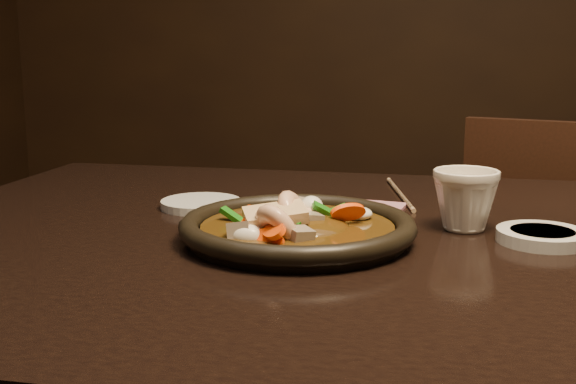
% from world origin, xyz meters
% --- Properties ---
extents(table, '(1.60, 0.90, 0.75)m').
position_xyz_m(table, '(0.00, 0.00, 0.67)').
color(table, black).
rests_on(table, floor).
extents(chair, '(0.49, 0.49, 0.84)m').
position_xyz_m(chair, '(0.19, 0.71, 0.46)').
color(chair, black).
rests_on(chair, floor).
extents(plate, '(0.29, 0.29, 0.03)m').
position_xyz_m(plate, '(-0.24, -0.04, 0.76)').
color(plate, black).
rests_on(plate, table).
extents(stirfry, '(0.19, 0.19, 0.06)m').
position_xyz_m(stirfry, '(-0.24, -0.04, 0.77)').
color(stirfry, '#3A250A').
rests_on(stirfry, plate).
extents(soy_dish, '(0.11, 0.11, 0.02)m').
position_xyz_m(soy_dish, '(0.05, 0.01, 0.76)').
color(soy_dish, beige).
rests_on(soy_dish, table).
extents(saucer_left, '(0.12, 0.12, 0.01)m').
position_xyz_m(saucer_left, '(-0.41, 0.11, 0.76)').
color(saucer_left, beige).
rests_on(saucer_left, table).
extents(tea_cup, '(0.08, 0.08, 0.08)m').
position_xyz_m(tea_cup, '(-0.04, 0.06, 0.79)').
color(tea_cup, silver).
rests_on(tea_cup, table).
extents(chopsticks, '(0.06, 0.24, 0.01)m').
position_xyz_m(chopsticks, '(-0.13, 0.26, 0.75)').
color(chopsticks, '#9E7E5A').
rests_on(chopsticks, table).
extents(napkin, '(0.19, 0.19, 0.00)m').
position_xyz_m(napkin, '(-0.21, 0.12, 0.75)').
color(napkin, '#A46471').
rests_on(napkin, table).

